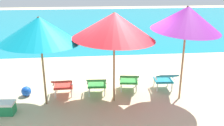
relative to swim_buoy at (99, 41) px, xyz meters
The scene contains 12 objects.
ground_plane 1.84m from the swim_buoy, 87.23° to the right, with size 40.00×40.00×0.00m, color #CCB78E.
ocean_band 6.63m from the swim_buoy, 89.23° to the left, with size 40.00×18.00×0.01m, color teal.
swim_buoy is the anchor object (origin of this frame).
lounge_chair_far_left 6.36m from the swim_buoy, 102.24° to the right, with size 0.56×0.88×0.68m.
lounge_chair_near_left 6.24m from the swim_buoy, 93.74° to the right, with size 0.59×0.91×0.68m.
lounge_chair_near_right 6.08m from the swim_buoy, 84.97° to the right, with size 0.66×0.94×0.68m.
lounge_chair_far_right 6.32m from the swim_buoy, 75.41° to the right, with size 0.58×0.90×0.68m.
beach_umbrella_left 7.04m from the swim_buoy, 105.18° to the right, with size 2.35×2.34×2.35m.
beach_umbrella_center 6.83m from the swim_buoy, 89.66° to the right, with size 2.43×2.41×2.44m.
beach_umbrella_right 7.18m from the swim_buoy, 74.15° to the right, with size 2.50×2.51×2.60m.
beach_ball 6.47m from the swim_buoy, 111.87° to the right, with size 0.28×0.28×0.28m, color blue.
cooler_box 7.48m from the swim_buoy, 111.15° to the right, with size 0.49×0.36×0.32m.
Camera 1 is at (-0.73, -6.74, 3.15)m, focal length 39.44 mm.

